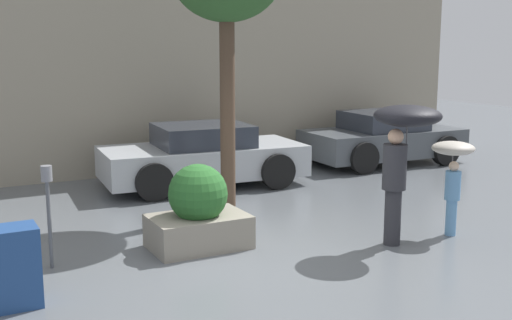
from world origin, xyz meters
TOP-DOWN VIEW (x-y plane):
  - ground_plane at (0.00, 0.00)m, footprint 40.00×40.00m
  - building_facade at (0.00, 6.50)m, footprint 18.00×0.30m
  - planter_box at (-0.50, 0.97)m, footprint 1.35×0.89m
  - person_adult at (2.10, -0.26)m, footprint 0.94×0.94m
  - person_child at (3.12, -0.21)m, footprint 0.63×0.63m
  - parked_car_near at (1.15, 4.66)m, footprint 4.15×2.26m
  - parked_car_far at (5.96, 4.93)m, footprint 3.84×2.12m
  - parking_meter at (-2.50, 1.07)m, footprint 0.14×0.14m
  - newspaper_box at (-3.07, 0.00)m, footprint 0.50×0.44m

SIDE VIEW (x-z plane):
  - ground_plane at x=0.00m, z-range 0.00..0.00m
  - newspaper_box at x=-3.07m, z-range 0.00..0.90m
  - planter_box at x=-0.50m, z-range -0.09..1.11m
  - parked_car_far at x=5.96m, z-range -0.03..1.22m
  - parked_car_near at x=1.15m, z-range -0.03..1.22m
  - parking_meter at x=-2.50m, z-range 0.29..1.63m
  - person_child at x=3.12m, z-range 0.37..1.79m
  - person_adult at x=2.10m, z-range 0.54..2.55m
  - building_facade at x=0.00m, z-range 0.00..6.00m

